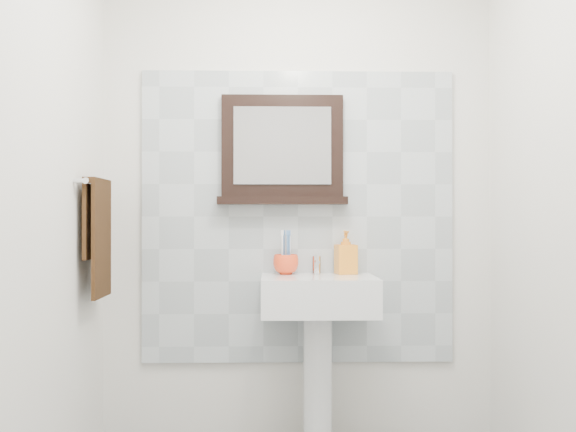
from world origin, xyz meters
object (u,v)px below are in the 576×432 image
object	(u,v)px
soap_dispenser	(346,252)
hand_towel	(98,228)
pedestal_sink	(318,314)
framed_mirror	(282,153)

from	to	relation	value
soap_dispenser	hand_towel	world-z (taller)	hand_towel
soap_dispenser	hand_towel	xyz separation A→B (m)	(-1.18, -0.24, 0.12)
pedestal_sink	framed_mirror	world-z (taller)	framed_mirror
pedestal_sink	soap_dispenser	distance (m)	0.35
soap_dispenser	framed_mirror	bearing A→B (deg)	159.84
framed_mirror	hand_towel	bearing A→B (deg)	-160.84
soap_dispenser	framed_mirror	world-z (taller)	framed_mirror
pedestal_sink	soap_dispenser	size ratio (longest dim) A/B	4.39
soap_dispenser	hand_towel	size ratio (longest dim) A/B	0.40
framed_mirror	hand_towel	size ratio (longest dim) A/B	1.20
soap_dispenser	hand_towel	distance (m)	1.21
hand_towel	pedestal_sink	bearing A→B (deg)	6.23
pedestal_sink	hand_towel	world-z (taller)	hand_towel
soap_dispenser	hand_towel	bearing A→B (deg)	-178.30
pedestal_sink	hand_towel	size ratio (longest dim) A/B	1.75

